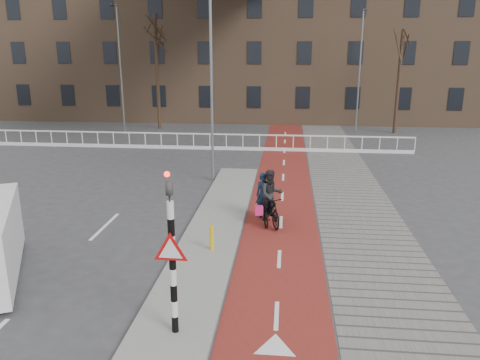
# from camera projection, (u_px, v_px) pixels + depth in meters

# --- Properties ---
(ground) EXTENTS (120.00, 120.00, 0.00)m
(ground) POSITION_uv_depth(u_px,v_px,m) (218.00, 291.00, 11.72)
(ground) COLOR #38383A
(ground) RESTS_ON ground
(bike_lane) EXTENTS (2.50, 60.00, 0.01)m
(bike_lane) POSITION_uv_depth(u_px,v_px,m) (283.00, 183.00, 21.16)
(bike_lane) COLOR maroon
(bike_lane) RESTS_ON ground
(sidewalk) EXTENTS (3.00, 60.00, 0.01)m
(sidewalk) POSITION_uv_depth(u_px,v_px,m) (346.00, 185.00, 20.88)
(sidewalk) COLOR slate
(sidewalk) RESTS_ON ground
(curb_island) EXTENTS (1.80, 16.00, 0.12)m
(curb_island) POSITION_uv_depth(u_px,v_px,m) (215.00, 229.00, 15.61)
(curb_island) COLOR gray
(curb_island) RESTS_ON ground
(traffic_signal) EXTENTS (0.80, 0.80, 3.68)m
(traffic_signal) POSITION_uv_depth(u_px,v_px,m) (172.00, 250.00, 9.31)
(traffic_signal) COLOR black
(traffic_signal) RESTS_ON curb_island
(bollard) EXTENTS (0.12, 0.12, 0.74)m
(bollard) POSITION_uv_depth(u_px,v_px,m) (212.00, 238.00, 13.75)
(bollard) COLOR yellow
(bollard) RESTS_ON curb_island
(cyclist_near) EXTENTS (0.97, 1.78, 1.78)m
(cyclist_near) POSITION_uv_depth(u_px,v_px,m) (264.00, 206.00, 16.20)
(cyclist_near) COLOR black
(cyclist_near) RESTS_ON bike_lane
(cyclist_far) EXTENTS (1.09, 1.86, 1.93)m
(cyclist_far) POSITION_uv_depth(u_px,v_px,m) (271.00, 202.00, 15.94)
(cyclist_far) COLOR black
(cyclist_far) RESTS_ON bike_lane
(railing) EXTENTS (28.00, 0.10, 0.99)m
(railing) POSITION_uv_depth(u_px,v_px,m) (177.00, 144.00, 28.42)
(railing) COLOR silver
(railing) RESTS_ON ground
(townhouse_row) EXTENTS (46.00, 10.00, 15.90)m
(townhouse_row) POSITION_uv_depth(u_px,v_px,m) (237.00, 26.00, 40.57)
(townhouse_row) COLOR #7F6047
(townhouse_row) RESTS_ON ground
(tree_mid) EXTENTS (0.26, 0.26, 8.33)m
(tree_mid) POSITION_uv_depth(u_px,v_px,m) (157.00, 73.00, 34.67)
(tree_mid) COLOR black
(tree_mid) RESTS_ON ground
(tree_right) EXTENTS (0.24, 0.24, 7.17)m
(tree_right) POSITION_uv_depth(u_px,v_px,m) (398.00, 83.00, 32.92)
(tree_right) COLOR black
(tree_right) RESTS_ON ground
(streetlight_near) EXTENTS (0.12, 0.12, 8.47)m
(streetlight_near) POSITION_uv_depth(u_px,v_px,m) (212.00, 87.00, 20.50)
(streetlight_near) COLOR slate
(streetlight_near) RESTS_ON ground
(streetlight_left) EXTENTS (0.12, 0.12, 8.78)m
(streetlight_left) POSITION_uv_depth(u_px,v_px,m) (121.00, 71.00, 32.61)
(streetlight_left) COLOR slate
(streetlight_left) RESTS_ON ground
(streetlight_right) EXTENTS (0.12, 0.12, 8.52)m
(streetlight_right) POSITION_uv_depth(u_px,v_px,m) (359.00, 73.00, 33.18)
(streetlight_right) COLOR slate
(streetlight_right) RESTS_ON ground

